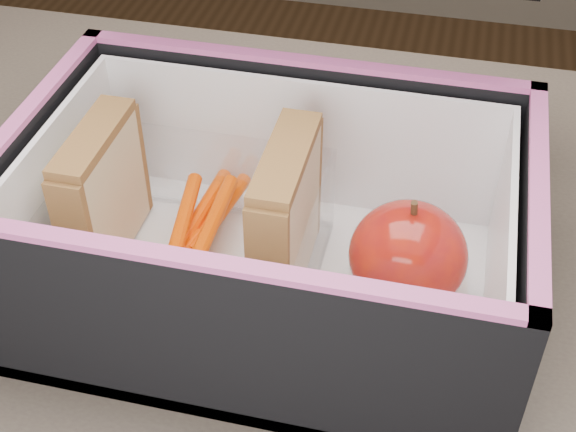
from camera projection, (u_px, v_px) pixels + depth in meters
name	position (u px, v px, depth m)	size (l,w,h in m)	color
kitchen_table	(233.00, 415.00, 0.59)	(1.20, 0.80, 0.75)	#66584B
lunch_bag	(271.00, 212.00, 0.51)	(0.32, 0.36, 0.28)	black
plastic_tub	(194.00, 226.00, 0.53)	(0.17, 0.12, 0.07)	white
sandwich_left	(103.00, 193.00, 0.53)	(0.02, 0.09, 0.10)	tan
sandwich_right	(286.00, 218.00, 0.51)	(0.03, 0.09, 0.10)	tan
carrot_sticks	(195.00, 238.00, 0.55)	(0.04, 0.15, 0.03)	#EA4A00
paper_napkin	(408.00, 289.00, 0.53)	(0.08, 0.08, 0.01)	white
red_apple	(408.00, 256.00, 0.50)	(0.09, 0.09, 0.08)	maroon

